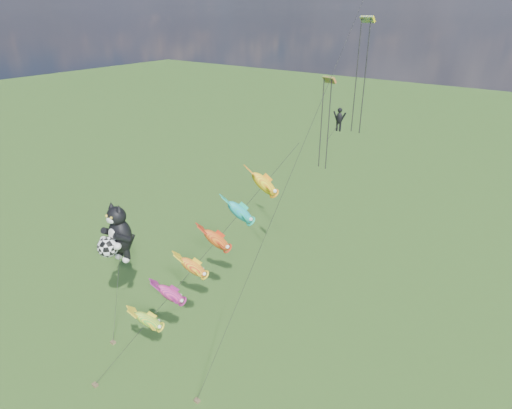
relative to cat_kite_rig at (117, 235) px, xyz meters
The scene contains 4 objects.
ground 9.63m from the cat_kite_rig, 154.59° to the right, with size 300.00×300.00×0.00m, color #1C4210.
cat_kite_rig is the anchor object (origin of this frame).
fish_windsock_rig 8.65m from the cat_kite_rig, ahead, with size 9.22×13.17×17.16m.
parafoil_rig 19.91m from the cat_kite_rig, 43.03° to the left, with size 3.72×17.35×27.30m.
Camera 1 is at (30.01, -16.20, 25.63)m, focal length 30.00 mm.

